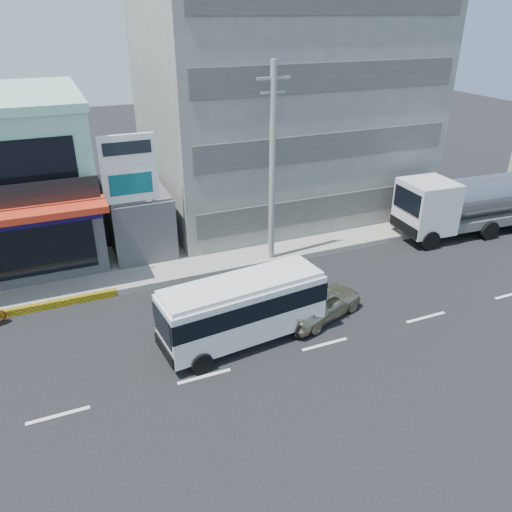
# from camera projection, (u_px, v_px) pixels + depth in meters

# --- Properties ---
(ground) EXTENTS (120.00, 120.00, 0.00)m
(ground) POSITION_uv_depth(u_px,v_px,m) (204.00, 376.00, 18.05)
(ground) COLOR black
(ground) RESTS_ON ground
(sidewalk) EXTENTS (70.00, 5.00, 0.30)m
(sidewalk) POSITION_uv_depth(u_px,v_px,m) (239.00, 247.00, 27.58)
(sidewalk) COLOR gray
(sidewalk) RESTS_ON ground
(concrete_building) EXTENTS (16.00, 12.00, 14.00)m
(concrete_building) POSITION_uv_depth(u_px,v_px,m) (281.00, 99.00, 30.83)
(concrete_building) COLOR gray
(concrete_building) RESTS_ON ground
(gap_structure) EXTENTS (3.00, 6.00, 3.50)m
(gap_structure) POSITION_uv_depth(u_px,v_px,m) (137.00, 218.00, 27.20)
(gap_structure) COLOR #414145
(gap_structure) RESTS_ON ground
(satellite_dish) EXTENTS (1.50, 1.50, 0.15)m
(satellite_dish) POSITION_uv_depth(u_px,v_px,m) (136.00, 191.00, 25.56)
(satellite_dish) COLOR slate
(satellite_dish) RESTS_ON gap_structure
(billboard) EXTENTS (2.60, 0.18, 6.90)m
(billboard) POSITION_uv_depth(u_px,v_px,m) (130.00, 177.00, 23.30)
(billboard) COLOR gray
(billboard) RESTS_ON ground
(utility_pole_near) EXTENTS (1.60, 0.30, 10.00)m
(utility_pole_near) POSITION_uv_depth(u_px,v_px,m) (272.00, 167.00, 23.98)
(utility_pole_near) COLOR #999993
(utility_pole_near) RESTS_ON ground
(minibus) EXTENTS (6.69, 2.83, 2.72)m
(minibus) POSITION_uv_depth(u_px,v_px,m) (243.00, 306.00, 19.31)
(minibus) COLOR white
(minibus) RESTS_ON ground
(sedan) EXTENTS (4.44, 3.02, 1.40)m
(sedan) POSITION_uv_depth(u_px,v_px,m) (321.00, 303.00, 21.24)
(sedan) COLOR #B0AA87
(sedan) RESTS_ON ground
(tanker_truck) EXTENTS (8.98, 3.27, 3.49)m
(tanker_truck) POSITION_uv_depth(u_px,v_px,m) (465.00, 203.00, 28.85)
(tanker_truck) COLOR silver
(tanker_truck) RESTS_ON ground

